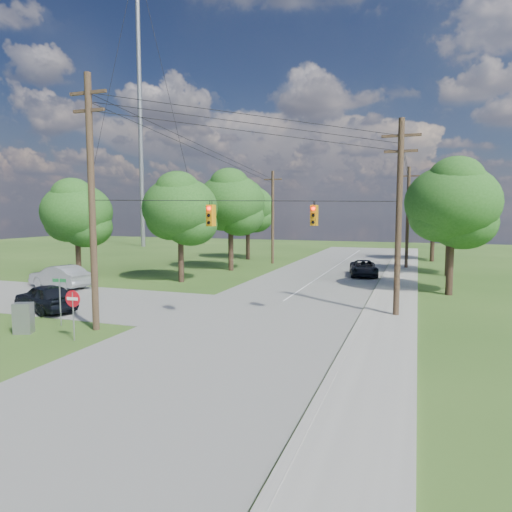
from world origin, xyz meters
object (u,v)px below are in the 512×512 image
at_px(control_cabinet, 23,318).
at_px(do_not_enter_sign, 73,304).
at_px(pole_ne, 399,215).
at_px(car_main_north, 364,268).
at_px(pole_sw, 92,200).
at_px(pole_north_e, 408,217).
at_px(pole_north_w, 273,216).
at_px(car_cross_dark, 45,297).
at_px(car_cross_silver, 60,277).

bearing_deg(control_cabinet, do_not_enter_sign, -27.69).
bearing_deg(pole_ne, car_main_north, 102.58).
relative_size(pole_sw, pole_north_e, 1.20).
bearing_deg(pole_north_e, pole_north_w, 180.00).
bearing_deg(car_cross_dark, pole_sw, 86.44).
height_order(car_cross_dark, car_main_north, car_cross_dark).
bearing_deg(pole_ne, control_cabinet, -150.21).
height_order(pole_ne, car_cross_dark, pole_ne).
height_order(pole_ne, pole_north_e, pole_ne).
height_order(pole_north_w, car_cross_dark, pole_north_w).
xyz_separation_m(pole_north_e, pole_north_w, (-13.90, 0.00, 0.00)).
bearing_deg(car_cross_silver, pole_north_e, 141.95).
bearing_deg(car_cross_silver, car_cross_dark, 48.61).
relative_size(car_cross_dark, car_main_north, 0.94).
bearing_deg(car_cross_dark, do_not_enter_sign, 73.36).
xyz_separation_m(pole_north_w, car_cross_dark, (-4.92, -27.30, -4.31)).
distance_m(pole_north_e, do_not_enter_sign, 34.30).
bearing_deg(car_main_north, pole_north_w, 137.40).
bearing_deg(control_cabinet, car_cross_silver, 101.75).
bearing_deg(car_cross_dark, car_main_north, 162.90).
xyz_separation_m(car_cross_silver, car_main_north, (20.50, 13.93, -0.16)).
xyz_separation_m(pole_sw, pole_north_w, (-0.40, 29.60, -1.10)).
distance_m(pole_ne, pole_north_e, 22.00).
xyz_separation_m(pole_sw, control_cabinet, (-2.73, -1.69, -5.51)).
height_order(pole_sw, pole_north_w, pole_sw).
xyz_separation_m(pole_ne, pole_north_e, (-0.00, 22.00, -0.34)).
height_order(car_cross_dark, do_not_enter_sign, do_not_enter_sign).
distance_m(pole_north_w, control_cabinet, 31.69).
height_order(car_main_north, do_not_enter_sign, do_not_enter_sign).
bearing_deg(car_main_north, car_cross_silver, -155.59).
height_order(pole_ne, car_main_north, pole_ne).
height_order(pole_sw, car_cross_dark, pole_sw).
relative_size(pole_ne, pole_north_w, 1.05).
bearing_deg(control_cabinet, pole_sw, 7.61).
relative_size(pole_sw, pole_north_w, 1.20).
bearing_deg(pole_north_e, car_cross_dark, -124.58).
xyz_separation_m(pole_ne, control_cabinet, (-16.23, -9.29, -4.75)).
bearing_deg(pole_north_e, pole_ne, -90.00).
distance_m(control_cabinet, do_not_enter_sign, 3.21).
bearing_deg(car_cross_silver, pole_ne, 97.94).
bearing_deg(pole_ne, pole_sw, -150.62).
xyz_separation_m(pole_sw, pole_ne, (13.50, 7.60, -0.76)).
xyz_separation_m(pole_sw, car_main_north, (10.10, 22.83, -5.52)).
bearing_deg(car_cross_silver, do_not_enter_sign, 55.93).
height_order(car_cross_silver, do_not_enter_sign, do_not_enter_sign).
relative_size(pole_ne, car_main_north, 2.14).
distance_m(pole_sw, pole_ne, 15.51).
relative_size(pole_north_e, do_not_enter_sign, 4.45).
xyz_separation_m(car_cross_dark, car_main_north, (15.42, 20.53, -0.11)).
height_order(car_cross_silver, control_cabinet, car_cross_silver).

